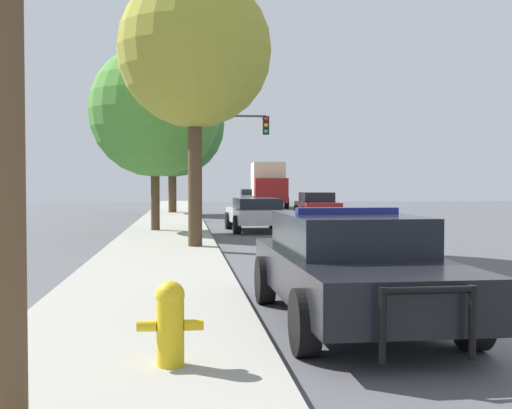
{
  "coord_description": "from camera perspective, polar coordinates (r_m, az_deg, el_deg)",
  "views": [
    {
      "loc": [
        -4.54,
        -8.32,
        1.82
      ],
      "look_at": [
        -1.68,
        16.56,
        1.0
      ],
      "focal_mm": 45.0,
      "sensor_mm": 36.0,
      "label": 1
    }
  ],
  "objects": [
    {
      "name": "car_background_distant",
      "position": [
        50.78,
        -0.56,
        0.65
      ],
      "size": [
        2.0,
        4.36,
        1.38
      ],
      "rotation": [
        0.0,
        0.0,
        -0.03
      ],
      "color": "slate",
      "rests_on": "ground_plane"
    },
    {
      "name": "fire_hydrant",
      "position": [
        6.08,
        -7.62,
        -10.2
      ],
      "size": [
        0.61,
        0.27,
        0.79
      ],
      "color": "gold",
      "rests_on": "sidewalk_left"
    },
    {
      "name": "traffic_light",
      "position": [
        31.42,
        -3.0,
        5.45
      ],
      "size": [
        3.92,
        0.35,
        5.15
      ],
      "color": "#424247",
      "rests_on": "sidewalk_left"
    },
    {
      "name": "tree_sidewalk_near",
      "position": [
        17.71,
        -5.48,
        13.4
      ],
      "size": [
        4.14,
        4.14,
        7.33
      ],
      "color": "#4C3823",
      "rests_on": "sidewalk_left"
    },
    {
      "name": "sidewalk_left",
      "position": [
        8.52,
        -10.35,
        -10.03
      ],
      "size": [
        3.0,
        110.0,
        0.13
      ],
      "color": "#99968C",
      "rests_on": "ground_plane"
    },
    {
      "name": "car_background_oncoming",
      "position": [
        34.19,
        5.44,
        0.02
      ],
      "size": [
        2.16,
        4.37,
        1.36
      ],
      "rotation": [
        0.0,
        0.0,
        3.11
      ],
      "color": "maroon",
      "rests_on": "ground_plane"
    },
    {
      "name": "police_car",
      "position": [
        8.53,
        8.39,
        -5.28
      ],
      "size": [
        2.14,
        5.01,
        1.5
      ],
      "rotation": [
        0.0,
        0.0,
        3.15
      ],
      "color": "black",
      "rests_on": "ground_plane"
    },
    {
      "name": "car_background_midblock",
      "position": [
        24.41,
        0.0,
        -0.78
      ],
      "size": [
        2.18,
        4.23,
        1.27
      ],
      "rotation": [
        0.0,
        0.0,
        0.04
      ],
      "color": "#B7B7BC",
      "rests_on": "ground_plane"
    },
    {
      "name": "tree_sidewalk_mid",
      "position": [
        23.7,
        -8.98,
        8.18
      ],
      "size": [
        4.76,
        4.76,
        6.69
      ],
      "color": "#4C3823",
      "rests_on": "sidewalk_left"
    },
    {
      "name": "tree_sidewalk_far",
      "position": [
        38.16,
        -7.47,
        7.03
      ],
      "size": [
        6.13,
        6.13,
        8.21
      ],
      "color": "#4C3823",
      "rests_on": "sidewalk_left"
    },
    {
      "name": "box_truck",
      "position": [
        48.38,
        1.09,
        1.83
      ],
      "size": [
        2.84,
        6.69,
        3.4
      ],
      "rotation": [
        0.0,
        0.0,
        3.08
      ],
      "color": "maroon",
      "rests_on": "ground_plane"
    }
  ]
}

